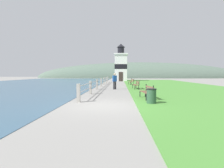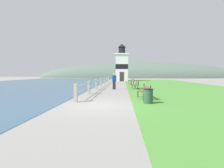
{
  "view_description": "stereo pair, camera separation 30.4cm",
  "coord_description": "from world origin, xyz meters",
  "px_view_note": "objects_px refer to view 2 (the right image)",
  "views": [
    {
      "loc": [
        0.82,
        -8.8,
        1.63
      ],
      "look_at": [
        -0.22,
        13.64,
        0.3
      ],
      "focal_mm": 28.0,
      "sensor_mm": 36.0,
      "label": 1
    },
    {
      "loc": [
        1.12,
        -8.78,
        1.63
      ],
      "look_at": [
        -0.22,
        13.64,
        0.3
      ],
      "focal_mm": 28.0,
      "sensor_mm": 36.0,
      "label": 2
    }
  ],
  "objects_px": {
    "lighthouse": "(122,65)",
    "trash_bin": "(148,96)",
    "park_bench_near": "(145,91)",
    "park_bench_far": "(132,81)",
    "person_strolling": "(114,81)",
    "park_bench_midway": "(136,84)"
  },
  "relations": [
    {
      "from": "park_bench_far",
      "to": "lighthouse",
      "type": "relative_size",
      "value": 0.22
    },
    {
      "from": "lighthouse",
      "to": "trash_bin",
      "type": "bearing_deg",
      "value": -87.04
    },
    {
      "from": "park_bench_far",
      "to": "person_strolling",
      "type": "xyz_separation_m",
      "value": [
        -2.2,
        -6.88,
        0.38
      ]
    },
    {
      "from": "park_bench_far",
      "to": "person_strolling",
      "type": "height_order",
      "value": "person_strolling"
    },
    {
      "from": "park_bench_far",
      "to": "park_bench_near",
      "type": "bearing_deg",
      "value": 83.57
    },
    {
      "from": "park_bench_midway",
      "to": "lighthouse",
      "type": "xyz_separation_m",
      "value": [
        -1.54,
        20.16,
        2.91
      ]
    },
    {
      "from": "trash_bin",
      "to": "park_bench_near",
      "type": "bearing_deg",
      "value": 88.41
    },
    {
      "from": "park_bench_near",
      "to": "person_strolling",
      "type": "relative_size",
      "value": 1.05
    },
    {
      "from": "park_bench_near",
      "to": "trash_bin",
      "type": "xyz_separation_m",
      "value": [
        -0.05,
        -1.77,
        -0.11
      ]
    },
    {
      "from": "park_bench_far",
      "to": "lighthouse",
      "type": "distance_m",
      "value": 13.83
    },
    {
      "from": "park_bench_near",
      "to": "lighthouse",
      "type": "bearing_deg",
      "value": -92.58
    },
    {
      "from": "person_strolling",
      "to": "park_bench_far",
      "type": "bearing_deg",
      "value": -44.12
    },
    {
      "from": "park_bench_near",
      "to": "trash_bin",
      "type": "bearing_deg",
      "value": 82.58
    },
    {
      "from": "lighthouse",
      "to": "person_strolling",
      "type": "distance_m",
      "value": 20.5
    },
    {
      "from": "person_strolling",
      "to": "trash_bin",
      "type": "height_order",
      "value": "person_strolling"
    },
    {
      "from": "lighthouse",
      "to": "trash_bin",
      "type": "xyz_separation_m",
      "value": [
        1.51,
        -29.14,
        -3.02
      ]
    },
    {
      "from": "park_bench_midway",
      "to": "trash_bin",
      "type": "xyz_separation_m",
      "value": [
        -0.03,
        -8.98,
        -0.12
      ]
    },
    {
      "from": "park_bench_near",
      "to": "lighthouse",
      "type": "distance_m",
      "value": 27.57
    },
    {
      "from": "lighthouse",
      "to": "person_strolling",
      "type": "relative_size",
      "value": 4.83
    },
    {
      "from": "park_bench_near",
      "to": "park_bench_far",
      "type": "distance_m",
      "value": 13.93
    },
    {
      "from": "park_bench_midway",
      "to": "lighthouse",
      "type": "relative_size",
      "value": 0.24
    },
    {
      "from": "person_strolling",
      "to": "trash_bin",
      "type": "relative_size",
      "value": 2.01
    }
  ]
}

